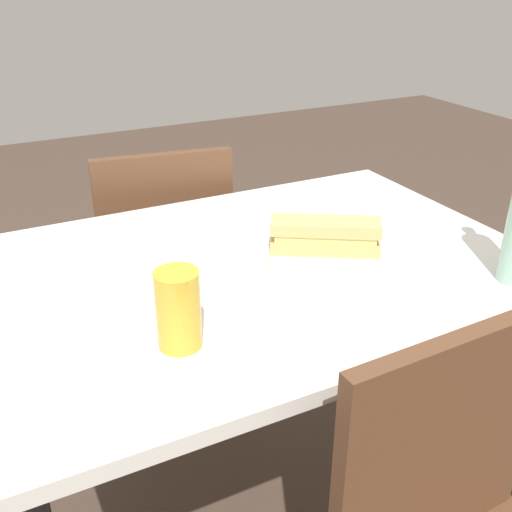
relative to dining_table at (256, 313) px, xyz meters
The scene contains 6 objects.
dining_table is the anchor object (origin of this frame).
chair_far 0.62m from the dining_table, 91.18° to the left, with size 0.45×0.45×0.86m.
plate_near 0.19m from the dining_table, 12.10° to the right, with size 0.25×0.25×0.01m, color silver.
baguette_sandwich_near 0.22m from the dining_table, 12.10° to the right, with size 0.23×0.18×0.07m.
knife_near 0.22m from the dining_table, ahead, with size 0.16×0.11×0.01m.
beer_glass 0.36m from the dining_table, 140.13° to the right, with size 0.07×0.07×0.13m, color gold.
Camera 1 is at (-0.50, -0.99, 1.33)m, focal length 42.36 mm.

